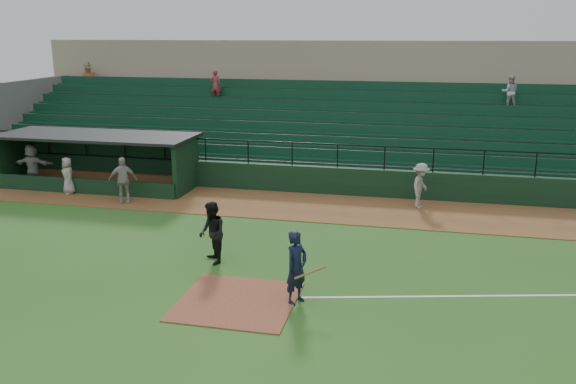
# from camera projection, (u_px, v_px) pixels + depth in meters

# --- Properties ---
(ground) EXTENTS (90.00, 90.00, 0.00)m
(ground) POSITION_uv_depth(u_px,v_px,m) (248.00, 286.00, 16.39)
(ground) COLOR #28561C
(ground) RESTS_ON ground
(warning_track) EXTENTS (40.00, 4.00, 0.03)m
(warning_track) POSITION_uv_depth(u_px,v_px,m) (304.00, 206.00, 23.92)
(warning_track) COLOR brown
(warning_track) RESTS_ON ground
(home_plate_dirt) EXTENTS (3.00, 3.00, 0.03)m
(home_plate_dirt) POSITION_uv_depth(u_px,v_px,m) (237.00, 301.00, 15.44)
(home_plate_dirt) COLOR brown
(home_plate_dirt) RESTS_ON ground
(foul_line) EXTENTS (17.49, 4.44, 0.01)m
(foul_line) POSITION_uv_depth(u_px,v_px,m) (548.00, 295.00, 15.80)
(foul_line) COLOR white
(foul_line) RESTS_ON ground
(stadium_structure) EXTENTS (38.00, 13.08, 6.40)m
(stadium_structure) POSITION_uv_depth(u_px,v_px,m) (336.00, 121.00, 31.29)
(stadium_structure) COLOR black
(stadium_structure) RESTS_ON ground
(dugout) EXTENTS (8.90, 3.20, 2.42)m
(dugout) POSITION_uv_depth(u_px,v_px,m) (103.00, 156.00, 27.13)
(dugout) COLOR black
(dugout) RESTS_ON ground
(batter_at_plate) EXTENTS (1.17, 0.85, 1.95)m
(batter_at_plate) POSITION_uv_depth(u_px,v_px,m) (296.00, 267.00, 15.16)
(batter_at_plate) COLOR black
(batter_at_plate) RESTS_ON ground
(umpire) EXTENTS (1.12, 1.17, 1.91)m
(umpire) POSITION_uv_depth(u_px,v_px,m) (212.00, 233.00, 17.83)
(umpire) COLOR black
(umpire) RESTS_ON ground
(runner) EXTENTS (0.99, 1.32, 1.81)m
(runner) POSITION_uv_depth(u_px,v_px,m) (421.00, 186.00, 23.47)
(runner) COLOR gray
(runner) RESTS_ON warning_track
(dugout_player_a) EXTENTS (1.21, 0.91, 1.91)m
(dugout_player_a) POSITION_uv_depth(u_px,v_px,m) (123.00, 180.00, 24.19)
(dugout_player_a) COLOR #A39E99
(dugout_player_a) RESTS_ON warning_track
(dugout_player_b) EXTENTS (0.92, 0.91, 1.60)m
(dugout_player_b) POSITION_uv_depth(u_px,v_px,m) (68.00, 176.00, 25.59)
(dugout_player_b) COLOR #9E9993
(dugout_player_b) RESTS_ON warning_track
(dugout_player_c) EXTENTS (1.86, 0.72, 1.96)m
(dugout_player_c) POSITION_uv_depth(u_px,v_px,m) (33.00, 165.00, 26.76)
(dugout_player_c) COLOR gray
(dugout_player_c) RESTS_ON warning_track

